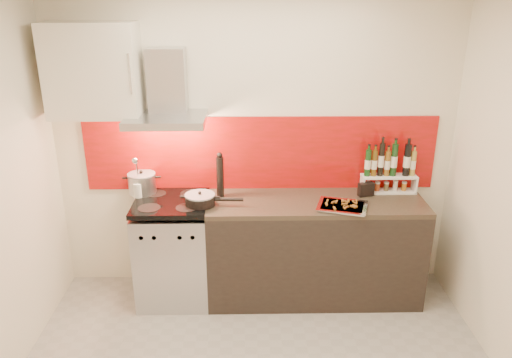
{
  "coord_description": "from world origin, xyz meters",
  "views": [
    {
      "loc": [
        -0.07,
        -2.68,
        2.53
      ],
      "look_at": [
        0.0,
        0.95,
        1.15
      ],
      "focal_mm": 35.0,
      "sensor_mm": 36.0,
      "label": 1
    }
  ],
  "objects_px": {
    "counter": "(314,248)",
    "baking_tray": "(342,206)",
    "stock_pot": "(142,183)",
    "range_stove": "(174,251)",
    "pepper_mill": "(220,175)",
    "saute_pan": "(201,199)"
  },
  "relations": [
    {
      "from": "counter",
      "to": "saute_pan",
      "type": "relative_size",
      "value": 3.82
    },
    {
      "from": "range_stove",
      "to": "saute_pan",
      "type": "distance_m",
      "value": 0.58
    },
    {
      "from": "counter",
      "to": "baking_tray",
      "type": "xyz_separation_m",
      "value": [
        0.19,
        -0.15,
        0.47
      ]
    },
    {
      "from": "stock_pot",
      "to": "range_stove",
      "type": "bearing_deg",
      "value": -34.39
    },
    {
      "from": "counter",
      "to": "baking_tray",
      "type": "bearing_deg",
      "value": -38.77
    },
    {
      "from": "range_stove",
      "to": "pepper_mill",
      "type": "height_order",
      "value": "pepper_mill"
    },
    {
      "from": "baking_tray",
      "to": "counter",
      "type": "bearing_deg",
      "value": 141.23
    },
    {
      "from": "range_stove",
      "to": "counter",
      "type": "xyz_separation_m",
      "value": [
        1.2,
        0.0,
        0.01
      ]
    },
    {
      "from": "counter",
      "to": "stock_pot",
      "type": "relative_size",
      "value": 7.65
    },
    {
      "from": "counter",
      "to": "stock_pot",
      "type": "height_order",
      "value": "stock_pot"
    },
    {
      "from": "stock_pot",
      "to": "pepper_mill",
      "type": "height_order",
      "value": "pepper_mill"
    },
    {
      "from": "range_stove",
      "to": "baking_tray",
      "type": "relative_size",
      "value": 2.0
    },
    {
      "from": "counter",
      "to": "pepper_mill",
      "type": "bearing_deg",
      "value": 172.42
    },
    {
      "from": "range_stove",
      "to": "pepper_mill",
      "type": "bearing_deg",
      "value": 15.26
    },
    {
      "from": "range_stove",
      "to": "stock_pot",
      "type": "distance_m",
      "value": 0.64
    },
    {
      "from": "range_stove",
      "to": "pepper_mill",
      "type": "relative_size",
      "value": 2.35
    },
    {
      "from": "counter",
      "to": "range_stove",
      "type": "bearing_deg",
      "value": -179.77
    },
    {
      "from": "range_stove",
      "to": "baking_tray",
      "type": "height_order",
      "value": "baking_tray"
    },
    {
      "from": "stock_pot",
      "to": "saute_pan",
      "type": "bearing_deg",
      "value": -26.67
    },
    {
      "from": "stock_pot",
      "to": "baking_tray",
      "type": "relative_size",
      "value": 0.52
    },
    {
      "from": "saute_pan",
      "to": "range_stove",
      "type": "bearing_deg",
      "value": 162.38
    },
    {
      "from": "counter",
      "to": "pepper_mill",
      "type": "xyz_separation_m",
      "value": [
        -0.79,
        0.11,
        0.64
      ]
    }
  ]
}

